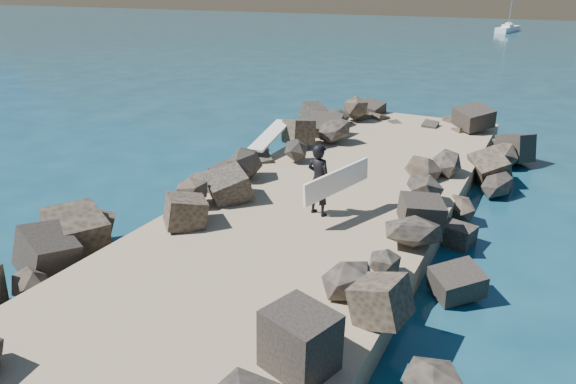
% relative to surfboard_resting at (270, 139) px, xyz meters
% --- Properties ---
extents(ground, '(800.00, 800.00, 0.00)m').
position_rel_surfboard_resting_xyz_m(ground, '(3.18, -3.80, -1.04)').
color(ground, '#0F384C').
rests_on(ground, ground).
extents(jetty, '(6.00, 26.00, 0.60)m').
position_rel_surfboard_resting_xyz_m(jetty, '(3.18, -5.80, -0.74)').
color(jetty, '#8C7759').
rests_on(jetty, ground).
extents(riprap_left, '(2.60, 22.00, 1.00)m').
position_rel_surfboard_resting_xyz_m(riprap_left, '(0.28, -5.30, -0.54)').
color(riprap_left, black).
rests_on(riprap_left, ground).
extents(riprap_right, '(2.60, 22.00, 1.00)m').
position_rel_surfboard_resting_xyz_m(riprap_right, '(6.08, -5.30, -0.54)').
color(riprap_right, black).
rests_on(riprap_right, ground).
extents(surfboard_resting, '(0.64, 2.18, 0.07)m').
position_rel_surfboard_resting_xyz_m(surfboard_resting, '(0.00, 0.00, 0.00)').
color(surfboard_resting, silver).
rests_on(surfboard_resting, riprap_left).
extents(surfer_with_board, '(1.19, 2.05, 1.73)m').
position_rel_surfboard_resting_xyz_m(surfer_with_board, '(3.49, -3.73, 0.44)').
color(surfer_with_board, black).
rests_on(surfer_with_board, jetty).
extents(sailboat_b, '(2.44, 6.30, 7.52)m').
position_rel_surfboard_resting_xyz_m(sailboat_b, '(1.09, 59.05, -0.69)').
color(sailboat_b, white).
rests_on(sailboat_b, ground).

